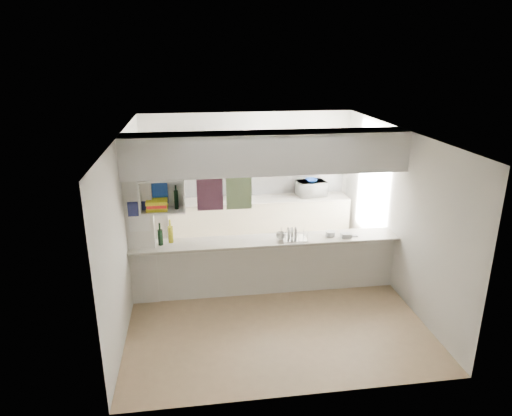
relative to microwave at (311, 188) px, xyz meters
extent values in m
plane|color=#A0805D|center=(-1.27, -2.14, -1.08)|extent=(4.80, 4.80, 0.00)
plane|color=white|center=(-1.27, -2.14, 1.52)|extent=(4.80, 4.80, 0.00)
plane|color=silver|center=(-1.27, 0.26, 0.22)|extent=(4.20, 0.00, 4.20)
plane|color=silver|center=(-3.37, -2.14, 0.22)|extent=(0.00, 4.80, 4.80)
plane|color=silver|center=(0.83, -2.14, 0.22)|extent=(0.00, 4.80, 4.80)
cube|color=silver|center=(-1.27, -2.14, -0.64)|extent=(4.20, 0.15, 0.88)
cube|color=#A69E92|center=(-1.27, -2.14, -0.18)|extent=(4.20, 0.50, 0.04)
cube|color=white|center=(-1.27, -2.14, 1.22)|extent=(4.20, 0.50, 0.60)
cube|color=silver|center=(-3.17, -2.14, 0.22)|extent=(0.40, 0.18, 2.60)
cube|color=#191E4C|center=(-3.17, -2.23, 0.47)|extent=(0.30, 0.01, 0.22)
cube|color=white|center=(-3.17, -2.23, 0.24)|extent=(0.30, 0.01, 0.24)
cube|color=#33162D|center=(-2.12, -1.92, 0.60)|extent=(0.40, 0.02, 0.62)
cube|color=#1A6478|center=(-1.67, -1.92, 0.60)|extent=(0.40, 0.02, 0.62)
cube|color=white|center=(-2.82, -2.24, 0.44)|extent=(0.65, 0.35, 0.02)
cube|color=white|center=(-2.82, -2.24, 0.91)|extent=(0.65, 0.35, 0.02)
cube|color=white|center=(-2.82, -2.08, 0.67)|extent=(0.65, 0.02, 0.50)
cube|color=white|center=(-3.14, -2.24, 0.67)|extent=(0.02, 0.35, 0.50)
cube|color=white|center=(-2.51, -2.24, 0.67)|extent=(0.02, 0.35, 0.50)
cube|color=gold|center=(-2.90, -2.24, 0.47)|extent=(0.30, 0.24, 0.05)
cube|color=red|center=(-2.90, -2.24, 0.52)|extent=(0.28, 0.22, 0.05)
cube|color=gold|center=(-2.90, -2.24, 0.57)|extent=(0.30, 0.24, 0.05)
cube|color=navy|center=(-2.87, -2.11, 0.67)|extent=(0.26, 0.02, 0.34)
cylinder|color=black|center=(-2.62, -2.24, 0.59)|extent=(0.06, 0.06, 0.28)
cube|color=beige|center=(-1.07, -0.04, -0.63)|extent=(3.60, 0.60, 0.90)
cube|color=#A69E92|center=(-1.07, -0.04, -0.17)|extent=(3.60, 0.63, 0.03)
cube|color=silver|center=(-1.07, 0.25, 0.14)|extent=(3.60, 0.03, 0.60)
cube|color=beige|center=(-1.27, 0.09, 0.80)|extent=(2.62, 0.34, 0.72)
cube|color=white|center=(-0.52, 0.02, 0.40)|extent=(0.60, 0.46, 0.12)
cube|color=silver|center=(-0.52, -0.21, 0.37)|extent=(0.60, 0.02, 0.05)
imported|color=white|center=(0.00, 0.00, 0.00)|extent=(0.61, 0.46, 0.31)
imported|color=navy|center=(-0.02, -0.04, 0.18)|extent=(0.24, 0.24, 0.06)
cube|color=silver|center=(-0.84, -2.18, -0.15)|extent=(0.39, 0.30, 0.01)
cylinder|color=white|center=(-0.93, -2.18, -0.05)|extent=(0.02, 0.19, 0.19)
cylinder|color=white|center=(-0.88, -2.18, -0.05)|extent=(0.02, 0.19, 0.19)
cylinder|color=white|center=(-0.82, -2.18, -0.05)|extent=(0.02, 0.19, 0.19)
imported|color=white|center=(-1.06, -2.18, -0.09)|extent=(0.17, 0.17, 0.11)
cylinder|color=black|center=(-2.90, -2.12, -0.03)|extent=(0.08, 0.08, 0.24)
cylinder|color=black|center=(-2.90, -2.12, 0.14)|extent=(0.03, 0.03, 0.11)
cylinder|color=#9E941A|center=(-2.75, -2.04, -0.02)|extent=(0.08, 0.08, 0.26)
cylinder|color=#9E941A|center=(-2.75, -2.04, 0.16)|extent=(0.03, 0.03, 0.11)
cylinder|color=silver|center=(-0.24, -2.13, -0.12)|extent=(0.15, 0.15, 0.08)
cube|color=silver|center=(-0.02, -2.23, -0.12)|extent=(0.15, 0.11, 0.07)
cube|color=black|center=(0.11, -2.20, -0.15)|extent=(0.14, 0.07, 0.01)
cylinder|color=black|center=(-1.64, 0.01, -0.09)|extent=(0.10, 0.10, 0.14)
cube|color=#4C2D1A|center=(-1.62, 0.04, -0.05)|extent=(0.13, 0.12, 0.22)
camera|label=1|loc=(-2.36, -8.64, 2.62)|focal=32.00mm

